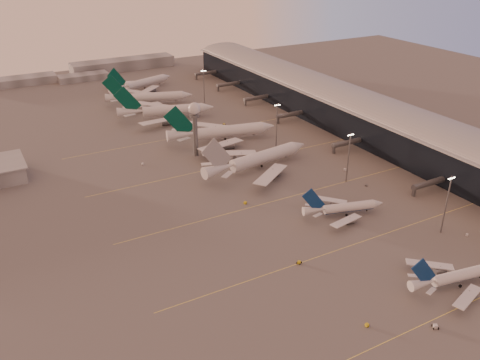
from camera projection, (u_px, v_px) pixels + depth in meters
ground at (325, 274)px, 178.58m from camera, size 700.00×700.00×0.00m
taxiway_markings at (303, 192)px, 235.77m from camera, size 180.00×185.25×0.02m
terminal at (357, 113)px, 307.81m from camera, size 57.00×362.00×23.04m
radar_tower at (195, 119)px, 266.13m from camera, size 6.40×6.40×31.10m
mast_a at (447, 202)px, 197.94m from camera, size 3.60×0.56×25.00m
mast_b at (349, 155)px, 239.94m from camera, size 3.60×0.56×25.00m
mast_c at (277, 123)px, 281.05m from camera, size 3.60×0.56×25.00m
mast_d at (204, 86)px, 351.04m from camera, size 3.60×0.56×25.00m
distant_horizon at (94, 70)px, 434.02m from camera, size 165.00×37.50×9.00m
narrowbody_near at (455, 278)px, 171.76m from camera, size 36.95×29.26×14.52m
narrowbody_mid at (343, 209)px, 215.19m from camera, size 36.35×28.62×14.54m
widebody_white at (258, 161)px, 257.82m from camera, size 65.45×52.09×23.12m
greentail_a at (222, 134)px, 292.70m from camera, size 64.49×51.58×23.68m
greentail_b at (167, 113)px, 328.57m from camera, size 61.78×49.20×23.02m
greentail_c at (150, 99)px, 356.32m from camera, size 59.05×46.92×22.24m
greentail_d at (142, 85)px, 390.17m from camera, size 56.53×44.86×21.42m
gsv_truck_a at (368, 323)px, 154.54m from camera, size 5.36×2.15×2.14m
gsv_tug_near at (435, 327)px, 153.95m from camera, size 4.03×4.68×1.15m
gsv_catering_a at (468, 232)px, 200.80m from camera, size 4.81×3.69×3.61m
gsv_tug_mid at (299, 262)px, 184.20m from camera, size 3.55×4.11×1.01m
gsv_truck_b at (367, 184)px, 241.08m from camera, size 4.97×2.78×1.90m
gsv_truck_c at (246, 201)px, 225.24m from camera, size 6.04×3.86×2.29m
gsv_catering_b at (345, 167)px, 256.38m from camera, size 5.62×3.04×4.43m
gsv_truck_d at (142, 163)px, 263.49m from camera, size 2.98×5.73×2.20m
gsv_tug_hangar at (224, 124)px, 318.49m from camera, size 4.15×3.45×1.02m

